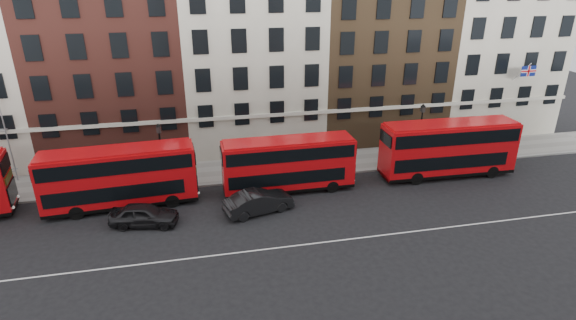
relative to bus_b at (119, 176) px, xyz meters
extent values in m
plane|color=black|center=(11.47, -5.85, -2.44)|extent=(120.00, 120.00, 0.00)
cube|color=gray|center=(11.47, 4.65, -2.37)|extent=(80.00, 5.00, 0.15)
cube|color=gray|center=(11.47, 2.15, -2.36)|extent=(80.00, 0.30, 0.16)
cube|color=white|center=(11.47, -7.85, -2.44)|extent=(70.00, 0.12, 0.01)
cube|color=brown|center=(-1.33, 12.15, 8.56)|extent=(12.80, 10.00, 22.00)
cube|color=#A9A695|center=(11.47, 12.15, 7.06)|extent=(12.80, 10.00, 19.00)
cube|color=brown|center=(24.27, 12.15, 8.06)|extent=(12.80, 10.00, 21.00)
cube|color=#B5AF9C|center=(37.07, 12.15, 7.56)|extent=(12.80, 10.00, 20.00)
cube|color=black|center=(-7.51, 0.76, -0.80)|extent=(0.40, 2.32, 1.38)
cube|color=black|center=(-7.51, 0.76, 0.33)|extent=(0.35, 2.00, 0.44)
cube|color=red|center=(0.04, 0.00, -0.06)|extent=(10.92, 3.27, 4.05)
cube|color=black|center=(0.04, 0.00, -1.96)|extent=(10.92, 3.31, 0.25)
cube|color=black|center=(-0.27, -0.02, -0.75)|extent=(9.69, 3.27, 1.08)
cube|color=black|center=(0.04, 0.00, 1.20)|extent=(10.51, 3.33, 1.03)
cube|color=red|center=(0.04, 0.00, 2.02)|extent=(10.60, 3.05, 0.18)
cube|color=black|center=(5.45, 0.36, -0.85)|extent=(0.23, 2.26, 1.33)
cube|color=black|center=(5.45, 0.36, 0.24)|extent=(0.21, 1.95, 0.43)
cylinder|color=black|center=(3.59, -0.91, -1.93)|extent=(1.04, 0.35, 1.03)
cylinder|color=black|center=(3.44, 1.38, -1.93)|extent=(1.04, 0.35, 1.03)
cylinder|color=black|center=(-2.96, -1.35, -1.93)|extent=(1.04, 0.35, 1.03)
cylinder|color=black|center=(-3.11, 0.94, -1.93)|extent=(1.04, 0.35, 1.03)
cube|color=red|center=(12.61, 0.00, -0.17)|extent=(10.30, 2.55, 3.87)
cube|color=black|center=(12.61, 0.00, -1.98)|extent=(10.30, 2.59, 0.23)
cube|color=black|center=(12.32, 0.00, -0.83)|extent=(9.13, 2.62, 1.03)
cube|color=black|center=(12.61, 0.00, 1.03)|extent=(9.91, 2.62, 0.98)
cube|color=red|center=(12.61, 0.00, 1.81)|extent=(10.00, 2.35, 0.18)
cube|color=black|center=(17.79, 0.05, -0.93)|extent=(0.10, 2.15, 1.27)
cube|color=black|center=(17.79, 0.05, 0.12)|extent=(0.10, 1.86, 0.41)
cylinder|color=black|center=(15.95, -1.06, -1.95)|extent=(0.98, 0.28, 0.98)
cylinder|color=black|center=(15.93, 1.13, -1.95)|extent=(0.98, 0.28, 0.98)
cylinder|color=black|center=(9.69, -1.12, -1.95)|extent=(0.98, 0.28, 0.98)
cylinder|color=black|center=(9.66, 1.07, -1.95)|extent=(0.98, 0.28, 0.98)
cube|color=red|center=(26.38, 0.00, 0.06)|extent=(11.34, 2.88, 4.25)
cube|color=black|center=(26.38, 0.00, -1.94)|extent=(11.34, 2.93, 0.26)
cube|color=black|center=(26.05, 0.01, -0.67)|extent=(10.05, 2.95, 1.13)
cube|color=black|center=(26.38, 0.00, 1.38)|extent=(10.91, 2.96, 1.08)
cube|color=red|center=(26.38, 0.00, 2.24)|extent=(11.02, 2.66, 0.19)
cube|color=black|center=(32.07, -0.09, -0.77)|extent=(0.13, 2.37, 1.40)
cube|color=black|center=(32.07, -0.09, 0.38)|extent=(0.12, 2.05, 0.45)
cylinder|color=black|center=(30.01, -1.27, -1.90)|extent=(1.08, 0.32, 1.08)
cylinder|color=black|center=(30.05, 1.14, -1.90)|extent=(1.08, 0.32, 1.08)
cylinder|color=black|center=(23.13, -1.15, -1.90)|extent=(1.08, 0.32, 1.08)
cylinder|color=black|center=(23.17, 1.26, -1.90)|extent=(1.08, 0.32, 1.08)
imported|color=black|center=(1.80, -3.16, -1.66)|extent=(4.89, 2.71, 1.57)
imported|color=black|center=(9.78, -3.01, -1.61)|extent=(5.36, 3.06, 1.67)
cylinder|color=black|center=(2.93, 2.54, 0.01)|extent=(0.14, 0.14, 4.60)
cylinder|color=black|center=(2.93, 2.54, -1.99)|extent=(0.32, 0.32, 0.60)
cube|color=#262626|center=(2.93, 2.54, 2.56)|extent=(0.32, 0.32, 0.55)
cone|color=black|center=(2.93, 2.54, 2.91)|extent=(0.44, 0.44, 0.25)
cylinder|color=black|center=(25.52, 3.41, 0.01)|extent=(0.14, 0.14, 4.60)
cylinder|color=black|center=(25.52, 3.41, -1.99)|extent=(0.32, 0.32, 0.60)
cube|color=#262626|center=(25.52, 3.41, 2.56)|extent=(0.32, 0.32, 0.55)
cone|color=black|center=(25.52, 3.41, 2.91)|extent=(0.44, 0.44, 0.25)
cylinder|color=black|center=(32.48, 2.42, -0.99)|extent=(0.12, 0.12, 2.60)
cube|color=black|center=(32.48, 2.27, 0.61)|extent=(0.25, 0.30, 0.75)
sphere|color=red|center=(32.48, 2.10, 0.83)|extent=(0.14, 0.14, 0.14)
sphere|color=#0C9919|center=(32.48, 2.10, 0.39)|extent=(0.14, 0.14, 0.14)
camera|label=1|loc=(5.84, -31.57, 13.72)|focal=28.00mm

